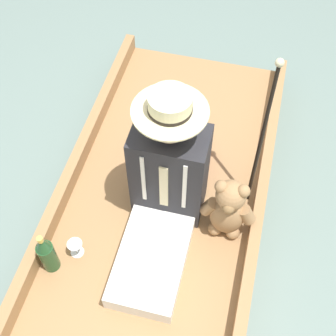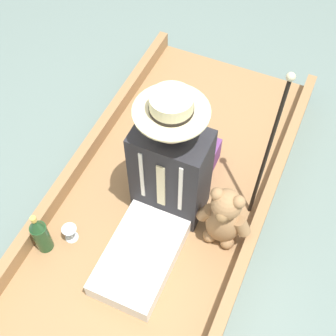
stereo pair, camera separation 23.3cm
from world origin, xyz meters
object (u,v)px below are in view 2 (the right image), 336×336
at_px(wine_glass, 70,231).
at_px(champagne_bottle, 40,234).
at_px(seated_person, 164,185).
at_px(teddy_bear, 224,218).
at_px(walking_cane, 272,139).

distance_m(wine_glass, champagne_bottle, 0.16).
xyz_separation_m(seated_person, wine_glass, (0.40, 0.33, -0.25)).
distance_m(seated_person, wine_glass, 0.58).
distance_m(teddy_bear, walking_cane, 0.47).
height_order(seated_person, wine_glass, seated_person).
height_order(seated_person, champagne_bottle, seated_person).
bearing_deg(seated_person, champagne_bottle, 42.27).
bearing_deg(champagne_bottle, wine_glass, -135.87).
distance_m(teddy_bear, champagne_bottle, 0.95).
relative_size(teddy_bear, champagne_bottle, 1.40).
relative_size(wine_glass, champagne_bottle, 0.33).
height_order(seated_person, teddy_bear, seated_person).
relative_size(seated_person, teddy_bear, 2.02).
height_order(teddy_bear, champagne_bottle, teddy_bear).
height_order(seated_person, walking_cane, walking_cane).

